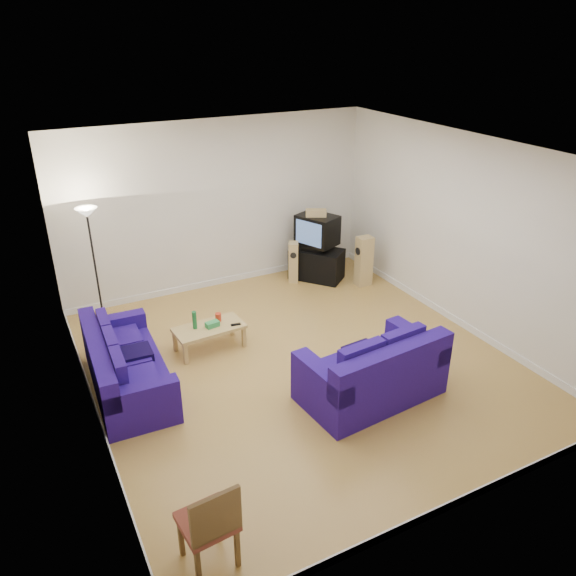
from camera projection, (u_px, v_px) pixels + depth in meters
name	position (u px, v px, depth m)	size (l,w,h in m)	color
room	(301.00, 270.00, 7.91)	(6.01, 6.51, 3.21)	olive
sofa_three_seat	(124.00, 370.00, 7.85)	(1.03, 2.23, 0.85)	#1F0C5E
sofa_loveseat	(374.00, 375.00, 7.64)	(2.01, 1.24, 0.96)	#1F0C5E
coffee_table	(209.00, 330.00, 8.81)	(1.12, 0.61, 0.40)	tan
bottle	(195.00, 320.00, 8.68)	(0.07, 0.07, 0.29)	#197233
tissue_box	(212.00, 324.00, 8.77)	(0.21, 0.12, 0.09)	green
red_canister	(218.00, 317.00, 8.93)	(0.10, 0.10, 0.13)	red
remote	(236.00, 324.00, 8.83)	(0.16, 0.05, 0.02)	black
tv_stand	(317.00, 264.00, 11.27)	(1.02, 0.57, 0.62)	black
av_receiver	(314.00, 247.00, 11.14)	(0.45, 0.36, 0.10)	black
television	(317.00, 230.00, 11.02)	(0.81, 0.91, 0.58)	black
centre_speaker	(316.00, 213.00, 10.82)	(0.40, 0.16, 0.14)	tan
speaker_left	(293.00, 262.00, 11.11)	(0.28, 0.30, 0.82)	tan
speaker_right	(364.00, 261.00, 10.91)	(0.31, 0.23, 1.00)	tan
floor_lamp	(89.00, 229.00, 9.01)	(0.35, 0.35, 2.06)	black
dining_chair	(210.00, 523.00, 5.14)	(0.53, 0.53, 1.02)	brown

